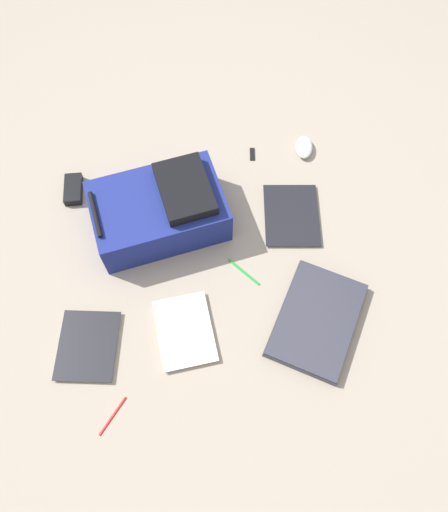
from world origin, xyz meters
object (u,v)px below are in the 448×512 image
Objects in this scene: usb_stick at (252,154)px; laptop at (317,320)px; book_comic at (291,215)px; computer_mouse at (304,147)px; book_manual at (88,346)px; pen_blue at (113,416)px; backpack at (161,210)px; pen_black at (244,272)px; power_brick at (73,189)px; book_blue at (185,331)px.

laptop is at bearing 97.78° from usb_stick.
book_comic is 2.64× the size of computer_mouse.
book_manual is 4.35× the size of usb_stick.
book_manual reaches higher than pen_blue.
backpack is 0.69m from pen_blue.
book_manual is 1.87× the size of pen_black.
power_brick is (0.78, -0.22, 0.01)m from book_comic.
book_comic reaches higher than pen_blue.
power_brick is (0.35, -0.60, 0.01)m from book_blue.
computer_mouse is 0.82× the size of pen_blue.
laptop is 0.71m from usb_stick.
power_brick is (0.04, -0.60, 0.01)m from book_manual.
book_blue is (-0.03, 0.42, -0.07)m from backpack.
backpack is 0.65m from laptop.
backpack is 4.57× the size of computer_mouse.
power_brick is at bearing -86.20° from book_manual.
power_brick is at bearing -82.51° from pen_blue.
book_blue is (0.43, 0.38, 0.00)m from book_comic.
book_comic is 0.28m from pen_black.
book_blue is at bearing 94.71° from backpack.
usb_stick is at bearing -82.22° from laptop.
book_blue is at bearing 120.45° from power_brick.
book_manual is at bearing 93.80° from power_brick.
backpack is 8.20× the size of usb_stick.
pen_black is 0.50m from usb_stick.
pen_blue is (0.67, 0.21, -0.01)m from laptop.
computer_mouse reaches higher than book_manual.
book_comic is at bearing 164.43° from power_brick.
laptop is (-0.46, 0.45, -0.07)m from backpack.
computer_mouse is (-0.54, -0.67, 0.01)m from book_blue.
pen_black is at bearing 137.26° from backpack.
book_comic is 0.81m from power_brick.
laptop is at bearing 176.78° from book_blue.
power_brick reaches higher than book_comic.
book_manual is 1.08m from computer_mouse.
laptop is at bearing 178.51° from book_manual.
book_blue is at bearing 41.62° from book_comic.
book_comic is 1.12× the size of book_blue.
backpack is 1.13× the size of laptop.
book_comic is 0.91m from pen_blue.
laptop is 3.30× the size of pen_blue.
computer_mouse reaches higher than book_blue.
pen_black is at bearing -160.50° from book_manual.
usb_stick is at bearing -72.25° from book_comic.
power_brick reaches higher than book_manual.
laptop is 1.52× the size of book_comic.
book_blue reaches higher than pen_black.
book_blue reaches higher than book_manual.
laptop is 1.66× the size of book_manual.
backpack is 0.36m from pen_black.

